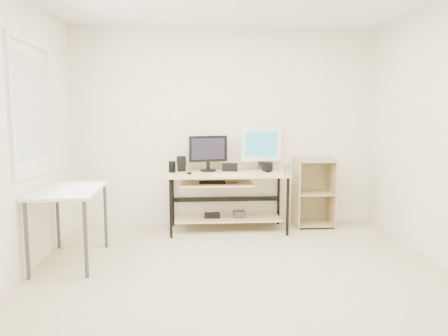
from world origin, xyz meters
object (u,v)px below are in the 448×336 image
Objects in this scene: white_imac at (261,145)px; shelf_unit at (313,192)px; desk at (226,189)px; side_table at (69,197)px; black_monitor at (208,151)px; audio_controller at (172,167)px.

shelf_unit is at bearing -12.37° from white_imac.
desk is 1.97m from side_table.
white_imac is at bearing 30.31° from side_table.
desk is 3.01× the size of black_monitor.
black_monitor is (1.44, 1.21, 0.34)m from side_table.
side_table is 1.11× the size of shelf_unit.
audio_controller is (-0.68, 0.06, 0.29)m from desk.
desk is 1.19m from shelf_unit.
side_table is at bearing -147.35° from desk.
side_table is 1.91m from black_monitor.
shelf_unit is at bearing -13.09° from black_monitor.
black_monitor reaches higher than shelf_unit.
side_table is at bearing -160.13° from white_imac.
white_imac reaches higher than side_table.
black_monitor is at bearing 36.31° from audio_controller.
shelf_unit is (1.18, 0.16, -0.09)m from desk.
black_monitor is 3.36× the size of audio_controller.
white_imac is at bearing -10.89° from black_monitor.
audio_controller is at bearing 178.87° from black_monitor.
black_monitor is at bearing 40.22° from side_table.
shelf_unit reaches higher than desk.
desk is 1.67× the size of shelf_unit.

